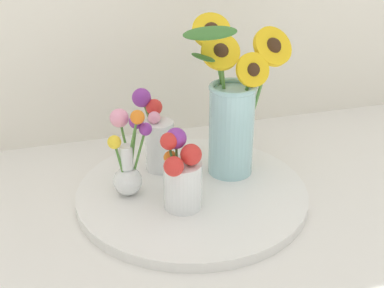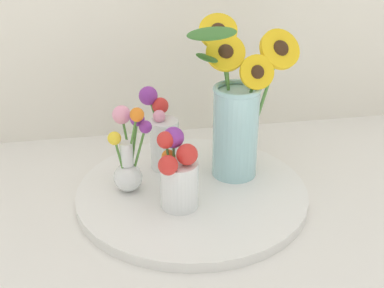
% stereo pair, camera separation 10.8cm
% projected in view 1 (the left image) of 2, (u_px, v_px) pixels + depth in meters
% --- Properties ---
extents(ground_plane, '(6.00, 6.00, 0.00)m').
position_uv_depth(ground_plane, '(220.00, 213.00, 1.09)').
color(ground_plane, silver).
extents(serving_tray, '(0.49, 0.49, 0.02)m').
position_uv_depth(serving_tray, '(192.00, 194.00, 1.14)').
color(serving_tray, white).
rests_on(serving_tray, ground_plane).
extents(mason_jar_sunflowers, '(0.27, 0.20, 0.35)m').
position_uv_depth(mason_jar_sunflowers, '(232.00, 111.00, 1.14)').
color(mason_jar_sunflowers, '#9ED1D6').
rests_on(mason_jar_sunflowers, serving_tray).
extents(vase_small_center, '(0.08, 0.09, 0.16)m').
position_uv_depth(vase_small_center, '(181.00, 174.00, 1.04)').
color(vase_small_center, white).
rests_on(vase_small_center, serving_tray).
extents(vase_bulb_right, '(0.09, 0.08, 0.19)m').
position_uv_depth(vase_bulb_right, '(128.00, 158.00, 1.08)').
color(vase_bulb_right, white).
rests_on(vase_bulb_right, serving_tray).
extents(vase_small_back, '(0.08, 0.09, 0.18)m').
position_uv_depth(vase_small_back, '(157.00, 136.00, 1.18)').
color(vase_small_back, white).
rests_on(vase_small_back, serving_tray).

